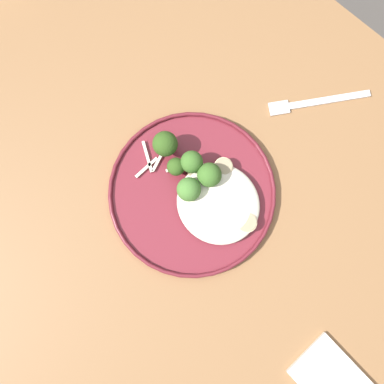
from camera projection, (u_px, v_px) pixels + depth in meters
ground at (179, 229)px, 1.44m from camera, size 6.00×6.00×0.00m
wooden_dining_table at (168, 208)px, 0.78m from camera, size 1.40×1.00×0.74m
dinner_plate at (192, 193)px, 0.70m from camera, size 0.29×0.29×0.02m
noodle_bed at (218, 203)px, 0.68m from camera, size 0.14×0.14×0.03m
seared_scallop_large_seared at (210, 191)px, 0.69m from camera, size 0.03×0.03×0.01m
seared_scallop_right_edge at (243, 208)px, 0.68m from camera, size 0.03×0.03×0.01m
seared_scallop_left_edge at (216, 204)px, 0.68m from camera, size 0.02×0.02×0.02m
seared_scallop_front_small at (201, 206)px, 0.68m from camera, size 0.02×0.02×0.01m
seared_scallop_rear_pale at (198, 172)px, 0.69m from camera, size 0.03×0.03×0.01m
seared_scallop_half_hidden at (223, 167)px, 0.69m from camera, size 0.03×0.03×0.02m
seared_scallop_center_golden at (246, 222)px, 0.68m from camera, size 0.04×0.04×0.02m
broccoli_floret_beside_noodles at (165, 144)px, 0.67m from camera, size 0.04×0.04×0.06m
broccoli_floret_near_rim at (192, 162)px, 0.67m from camera, size 0.04×0.04×0.05m
broccoli_floret_rear_charred at (189, 189)px, 0.67m from camera, size 0.04×0.04×0.05m
broccoli_floret_small_sprig at (209, 175)px, 0.67m from camera, size 0.04×0.04×0.05m
broccoli_floret_center_pile at (176, 167)px, 0.68m from camera, size 0.03×0.03×0.04m
onion_sliver_pale_crescent at (147, 157)px, 0.70m from camera, size 0.05×0.03×0.00m
onion_sliver_long_sliver at (146, 168)px, 0.70m from camera, size 0.01×0.05×0.00m
onion_sliver_short_strip at (179, 164)px, 0.70m from camera, size 0.02×0.05×0.00m
onion_sliver_curled_piece at (159, 160)px, 0.70m from camera, size 0.02×0.05×0.00m
dinner_fork at (315, 102)px, 0.73m from camera, size 0.13×0.16×0.00m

